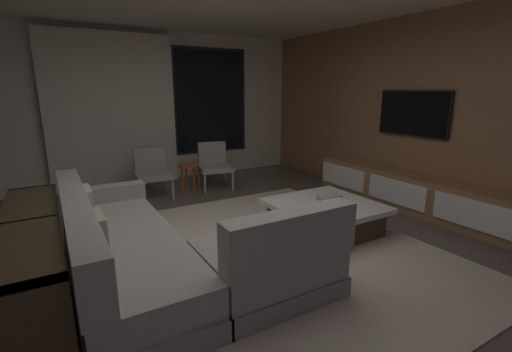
{
  "coord_description": "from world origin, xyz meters",
  "views": [
    {
      "loc": [
        -1.54,
        -2.97,
        1.68
      ],
      "look_at": [
        0.51,
        0.5,
        0.69
      ],
      "focal_mm": 24.72,
      "sensor_mm": 36.0,
      "label": 1
    }
  ],
  "objects_px": {
    "accent_chair_near_window": "(214,163)",
    "media_console": "(409,193)",
    "accent_chair_by_curtain": "(152,169)",
    "console_table_behind_couch": "(36,259)",
    "sectional_couch": "(160,253)",
    "book_stack_on_coffee_table": "(329,197)",
    "side_stool": "(188,170)",
    "mounted_tv": "(413,113)",
    "coffee_table": "(324,217)"
  },
  "relations": [
    {
      "from": "coffee_table",
      "to": "media_console",
      "type": "relative_size",
      "value": 0.37
    },
    {
      "from": "accent_chair_near_window",
      "to": "mounted_tv",
      "type": "distance_m",
      "value": 3.24
    },
    {
      "from": "coffee_table",
      "to": "book_stack_on_coffee_table",
      "type": "xyz_separation_m",
      "value": [
        0.14,
        0.09,
        0.2
      ]
    },
    {
      "from": "coffee_table",
      "to": "media_console",
      "type": "bearing_deg",
      "value": 0.04
    },
    {
      "from": "media_console",
      "to": "mounted_tv",
      "type": "relative_size",
      "value": 2.81
    },
    {
      "from": "book_stack_on_coffee_table",
      "to": "console_table_behind_couch",
      "type": "xyz_separation_m",
      "value": [
        -3.09,
        -0.12,
        0.02
      ]
    },
    {
      "from": "coffee_table",
      "to": "console_table_behind_couch",
      "type": "relative_size",
      "value": 0.55
    },
    {
      "from": "accent_chair_by_curtain",
      "to": "mounted_tv",
      "type": "height_order",
      "value": "mounted_tv"
    },
    {
      "from": "mounted_tv",
      "to": "console_table_behind_couch",
      "type": "height_order",
      "value": "mounted_tv"
    },
    {
      "from": "side_stool",
      "to": "mounted_tv",
      "type": "xyz_separation_m",
      "value": [
        2.55,
        -2.31,
        0.98
      ]
    },
    {
      "from": "accent_chair_by_curtain",
      "to": "coffee_table",
      "type": "bearing_deg",
      "value": -61.51
    },
    {
      "from": "mounted_tv",
      "to": "console_table_behind_couch",
      "type": "relative_size",
      "value": 0.52
    },
    {
      "from": "sectional_couch",
      "to": "book_stack_on_coffee_table",
      "type": "relative_size",
      "value": 8.92
    },
    {
      "from": "accent_chair_by_curtain",
      "to": "media_console",
      "type": "xyz_separation_m",
      "value": [
        2.95,
        -2.55,
        -0.18
      ]
    },
    {
      "from": "accent_chair_near_window",
      "to": "console_table_behind_couch",
      "type": "relative_size",
      "value": 0.37
    },
    {
      "from": "accent_chair_near_window",
      "to": "side_stool",
      "type": "distance_m",
      "value": 0.5
    },
    {
      "from": "mounted_tv",
      "to": "coffee_table",
      "type": "bearing_deg",
      "value": -173.51
    },
    {
      "from": "media_console",
      "to": "accent_chair_near_window",
      "type": "bearing_deg",
      "value": 126.59
    },
    {
      "from": "accent_chair_near_window",
      "to": "console_table_behind_couch",
      "type": "distance_m",
      "value": 3.68
    },
    {
      "from": "accent_chair_near_window",
      "to": "sectional_couch",
      "type": "bearing_deg",
      "value": -122.57
    },
    {
      "from": "sectional_couch",
      "to": "mounted_tv",
      "type": "bearing_deg",
      "value": 5.45
    },
    {
      "from": "coffee_table",
      "to": "side_stool",
      "type": "distance_m",
      "value": 2.64
    },
    {
      "from": "side_stool",
      "to": "console_table_behind_couch",
      "type": "height_order",
      "value": "console_table_behind_couch"
    },
    {
      "from": "accent_chair_by_curtain",
      "to": "media_console",
      "type": "bearing_deg",
      "value": -40.82
    },
    {
      "from": "mounted_tv",
      "to": "book_stack_on_coffee_table",
      "type": "bearing_deg",
      "value": -175.95
    },
    {
      "from": "accent_chair_near_window",
      "to": "side_stool",
      "type": "bearing_deg",
      "value": -177.39
    },
    {
      "from": "coffee_table",
      "to": "accent_chair_by_curtain",
      "type": "relative_size",
      "value": 1.49
    },
    {
      "from": "accent_chair_by_curtain",
      "to": "console_table_behind_couch",
      "type": "bearing_deg",
      "value": -121.18
    },
    {
      "from": "side_stool",
      "to": "console_table_behind_couch",
      "type": "relative_size",
      "value": 0.22
    },
    {
      "from": "coffee_table",
      "to": "media_console",
      "type": "height_order",
      "value": "media_console"
    },
    {
      "from": "side_stool",
      "to": "media_console",
      "type": "bearing_deg",
      "value": -46.62
    },
    {
      "from": "sectional_couch",
      "to": "side_stool",
      "type": "height_order",
      "value": "sectional_couch"
    },
    {
      "from": "coffee_table",
      "to": "media_console",
      "type": "xyz_separation_m",
      "value": [
        1.57,
        0.0,
        0.06
      ]
    },
    {
      "from": "side_stool",
      "to": "accent_chair_near_window",
      "type": "bearing_deg",
      "value": 2.61
    },
    {
      "from": "media_console",
      "to": "side_stool",
      "type": "bearing_deg",
      "value": 133.38
    },
    {
      "from": "book_stack_on_coffee_table",
      "to": "accent_chair_by_curtain",
      "type": "height_order",
      "value": "accent_chair_by_curtain"
    },
    {
      "from": "coffee_table",
      "to": "book_stack_on_coffee_table",
      "type": "distance_m",
      "value": 0.26
    },
    {
      "from": "sectional_couch",
      "to": "media_console",
      "type": "xyz_separation_m",
      "value": [
        3.6,
        0.16,
        -0.04
      ]
    },
    {
      "from": "book_stack_on_coffee_table",
      "to": "media_console",
      "type": "distance_m",
      "value": 1.43
    },
    {
      "from": "sectional_couch",
      "to": "console_table_behind_couch",
      "type": "xyz_separation_m",
      "value": [
        -0.91,
        0.13,
        0.12
      ]
    },
    {
      "from": "side_stool",
      "to": "accent_chair_by_curtain",
      "type": "bearing_deg",
      "value": 176.0
    },
    {
      "from": "mounted_tv",
      "to": "accent_chair_by_curtain",
      "type": "bearing_deg",
      "value": 143.11
    },
    {
      "from": "console_table_behind_couch",
      "to": "accent_chair_by_curtain",
      "type": "bearing_deg",
      "value": 58.82
    },
    {
      "from": "accent_chair_by_curtain",
      "to": "mounted_tv",
      "type": "xyz_separation_m",
      "value": [
        3.13,
        -2.35,
        0.92
      ]
    },
    {
      "from": "accent_chair_by_curtain",
      "to": "side_stool",
      "type": "xyz_separation_m",
      "value": [
        0.58,
        -0.04,
        -0.06
      ]
    },
    {
      "from": "accent_chair_near_window",
      "to": "media_console",
      "type": "xyz_separation_m",
      "value": [
        1.88,
        -2.53,
        -0.18
      ]
    },
    {
      "from": "accent_chair_near_window",
      "to": "accent_chair_by_curtain",
      "type": "distance_m",
      "value": 1.07
    },
    {
      "from": "book_stack_on_coffee_table",
      "to": "mounted_tv",
      "type": "bearing_deg",
      "value": 4.05
    },
    {
      "from": "accent_chair_near_window",
      "to": "media_console",
      "type": "distance_m",
      "value": 3.16
    },
    {
      "from": "sectional_couch",
      "to": "side_stool",
      "type": "xyz_separation_m",
      "value": [
        1.23,
        2.67,
        0.08
      ]
    }
  ]
}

